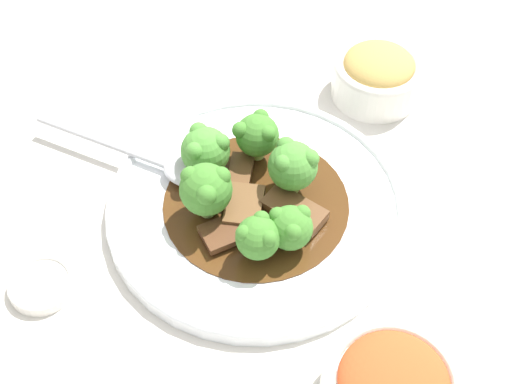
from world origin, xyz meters
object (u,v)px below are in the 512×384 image
serving_spoon (171,166)px  beef_strip_0 (244,206)px  main_plate (256,207)px  broccoli_floret_3 (258,237)px  broccoli_floret_1 (205,150)px  broccoli_floret_0 (257,134)px  beef_strip_3 (239,180)px  beef_strip_2 (231,230)px  side_bowl_appetizer (377,74)px  broccoli_floret_2 (206,191)px  broccoli_floret_5 (290,227)px  beef_strip_1 (294,210)px  broccoli_floret_4 (293,165)px  sauce_dish (41,284)px

serving_spoon → beef_strip_0: bearing=130.1°
main_plate → broccoli_floret_3: broccoli_floret_3 is taller
broccoli_floret_1 → broccoli_floret_0: bearing=-176.8°
beef_strip_3 → beef_strip_2: bearing=69.1°
beef_strip_0 → side_bowl_appetizer: (-0.20, -0.14, 0.01)m
broccoli_floret_0 → broccoli_floret_2: size_ratio=0.89×
beef_strip_3 → broccoli_floret_2: broccoli_floret_2 is taller
beef_strip_0 → broccoli_floret_1: 0.07m
beef_strip_0 → broccoli_floret_5: (-0.03, 0.05, 0.02)m
serving_spoon → beef_strip_1: bearing=139.9°
main_plate → broccoli_floret_4: (-0.04, -0.01, 0.05)m
beef_strip_3 → broccoli_floret_0: bearing=-132.6°
broccoli_floret_1 → broccoli_floret_4: bearing=147.2°
broccoli_floret_4 → sauce_dish: size_ratio=0.95×
beef_strip_0 → broccoli_floret_4: bearing=-165.5°
broccoli_floret_1 → broccoli_floret_4: broccoli_floret_4 is taller
broccoli_floret_1 → main_plate: bearing=123.9°
broccoli_floret_1 → broccoli_floret_5: (-0.06, 0.12, -0.00)m
broccoli_floret_1 → serving_spoon: (0.04, -0.01, -0.02)m
broccoli_floret_2 → broccoli_floret_1: bearing=-101.5°
broccoli_floret_3 → sauce_dish: broccoli_floret_3 is taller
broccoli_floret_0 → beef_strip_0: bearing=64.4°
broccoli_floret_3 → broccoli_floret_4: size_ratio=0.79×
main_plate → serving_spoon: serving_spoon is taller
beef_strip_2 → serving_spoon: serving_spoon is taller
beef_strip_0 → beef_strip_2: 0.03m
beef_strip_3 → broccoli_floret_5: size_ratio=1.62×
broccoli_floret_0 → sauce_dish: size_ratio=0.86×
beef_strip_2 → broccoli_floret_4: bearing=-152.8°
broccoli_floret_3 → beef_strip_0: bearing=-91.0°
broccoli_floret_3 → serving_spoon: 0.14m
beef_strip_0 → main_plate: bearing=-152.8°
side_bowl_appetizer → sauce_dish: (0.41, 0.17, -0.02)m
beef_strip_2 → side_bowl_appetizer: size_ratio=0.62×
broccoli_floret_0 → broccoli_floret_1: size_ratio=1.04×
beef_strip_3 → broccoli_floret_1: bearing=-45.5°
broccoli_floret_1 → broccoli_floret_4: 0.09m
broccoli_floret_3 → broccoli_floret_4: broccoli_floret_4 is taller
beef_strip_0 → sauce_dish: 0.21m
broccoli_floret_5 → side_bowl_appetizer: (-0.17, -0.20, -0.01)m
broccoli_floret_4 → broccoli_floret_0: bearing=-67.8°
beef_strip_1 → broccoli_floret_2: bearing=-15.9°
broccoli_floret_2 → broccoli_floret_5: bearing=140.9°
broccoli_floret_4 → broccoli_floret_1: bearing=-32.8°
beef_strip_1 → broccoli_floret_0: 0.09m
broccoli_floret_2 → broccoli_floret_3: (-0.04, 0.06, -0.01)m
main_plate → broccoli_floret_5: bearing=107.1°
beef_strip_3 → broccoli_floret_0: size_ratio=1.35×
serving_spoon → sauce_dish: size_ratio=2.89×
serving_spoon → beef_strip_2: bearing=113.4°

